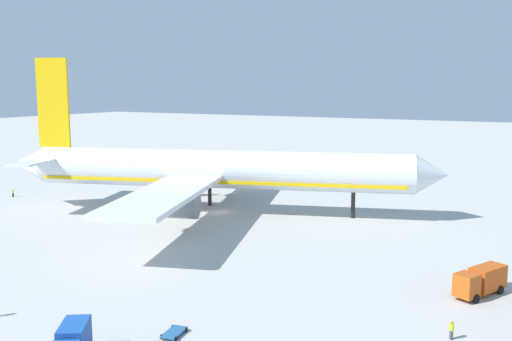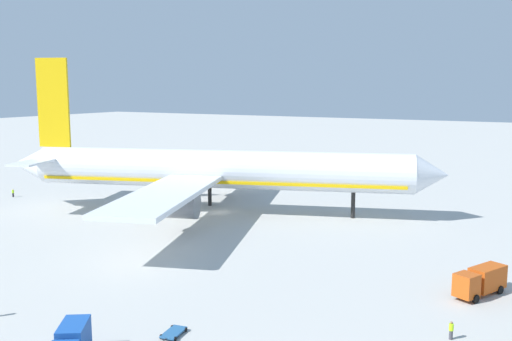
{
  "view_description": "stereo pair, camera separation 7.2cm",
  "coord_description": "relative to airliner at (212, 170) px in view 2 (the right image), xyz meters",
  "views": [
    {
      "loc": [
        52.73,
        -82.11,
        21.91
      ],
      "look_at": [
        5.96,
        2.27,
        7.61
      ],
      "focal_mm": 39.74,
      "sensor_mm": 36.0,
      "label": 1
    },
    {
      "loc": [
        52.79,
        -82.08,
        21.91
      ],
      "look_at": [
        5.96,
        2.27,
        7.61
      ],
      "focal_mm": 39.74,
      "sensor_mm": 36.0,
      "label": 2
    }
  ],
  "objects": [
    {
      "name": "ground_plane",
      "position": [
        1.29,
        0.41,
        -7.54
      ],
      "size": [
        600.0,
        600.0,
        0.0
      ],
      "primitive_type": "plane",
      "color": "#B2B2AD"
    },
    {
      "name": "airliner",
      "position": [
        0.0,
        0.0,
        0.0
      ],
      "size": [
        75.73,
        68.92,
        27.04
      ],
      "color": "silver",
      "rests_on": "ground"
    },
    {
      "name": "service_truck_1",
      "position": [
        46.98,
        -19.92,
        -5.9
      ],
      "size": [
        4.81,
        7.16,
        2.93
      ],
      "color": "#BF4C14",
      "rests_on": "ground"
    },
    {
      "name": "baggage_cart_1",
      "position": [
        24.52,
        -43.55,
        -7.28
      ],
      "size": [
        1.9,
        3.36,
        0.4
      ],
      "color": "#26598C",
      "rests_on": "ground"
    },
    {
      "name": "ground_worker_2",
      "position": [
        -42.72,
        -7.81,
        -6.71
      ],
      "size": [
        0.42,
        0.42,
        1.65
      ],
      "color": "black",
      "rests_on": "ground"
    },
    {
      "name": "ground_worker_3",
      "position": [
        46.26,
        -32.4,
        -6.71
      ],
      "size": [
        0.56,
        0.56,
        1.65
      ],
      "color": "#3F3F47",
      "rests_on": "ground"
    },
    {
      "name": "traffic_cone_3",
      "position": [
        -33.31,
        41.28,
        -7.27
      ],
      "size": [
        0.36,
        0.36,
        0.55
      ],
      "primitive_type": "cone",
      "color": "orange",
      "rests_on": "ground"
    }
  ]
}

